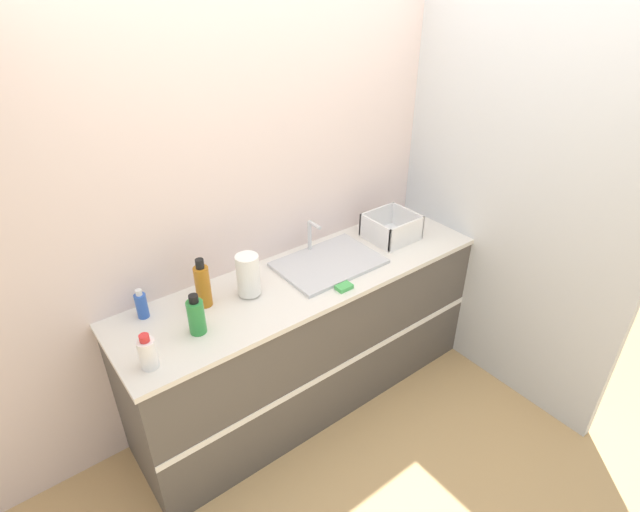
{
  "coord_description": "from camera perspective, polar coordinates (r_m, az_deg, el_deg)",
  "views": [
    {
      "loc": [
        -1.39,
        -1.63,
        2.5
      ],
      "look_at": [
        0.07,
        0.27,
        1.05
      ],
      "focal_mm": 28.0,
      "sensor_mm": 36.0,
      "label": 1
    }
  ],
  "objects": [
    {
      "name": "ground_plane",
      "position": [
        3.29,
        2.03,
        -18.34
      ],
      "size": [
        12.0,
        12.0,
        0.0
      ],
      "primitive_type": "plane",
      "color": "tan"
    },
    {
      "name": "wall_back",
      "position": [
        2.91,
        -5.48,
        6.69
      ],
      "size": [
        4.61,
        0.06,
        2.6
      ],
      "color": "silver",
      "rests_on": "ground_plane"
    },
    {
      "name": "wall_right",
      "position": [
        3.39,
        14.27,
        9.49
      ],
      "size": [
        0.06,
        2.6,
        2.6
      ],
      "color": "silver",
      "rests_on": "ground_plane"
    },
    {
      "name": "counter_cabinet",
      "position": [
        3.13,
        -1.37,
        -9.4
      ],
      "size": [
        2.23,
        0.63,
        0.93
      ],
      "color": "#514C47",
      "rests_on": "ground_plane"
    },
    {
      "name": "sink",
      "position": [
        2.94,
        0.95,
        -0.68
      ],
      "size": [
        0.6,
        0.42,
        0.22
      ],
      "color": "silver",
      "rests_on": "counter_cabinet"
    },
    {
      "name": "paper_towel_roll",
      "position": [
        2.65,
        -8.21,
        -2.19
      ],
      "size": [
        0.12,
        0.12,
        0.24
      ],
      "color": "#4C4C51",
      "rests_on": "counter_cabinet"
    },
    {
      "name": "dish_rack",
      "position": [
        3.23,
        8.12,
        3.03
      ],
      "size": [
        0.3,
        0.28,
        0.16
      ],
      "color": "white",
      "rests_on": "counter_cabinet"
    },
    {
      "name": "bottle_amber",
      "position": [
        2.62,
        -13.25,
        -3.26
      ],
      "size": [
        0.08,
        0.08,
        0.28
      ],
      "color": "#B26B19",
      "rests_on": "counter_cabinet"
    },
    {
      "name": "bottle_blue",
      "position": [
        2.65,
        -19.72,
        -5.29
      ],
      "size": [
        0.06,
        0.06,
        0.16
      ],
      "color": "#2D56B7",
      "rests_on": "counter_cabinet"
    },
    {
      "name": "bottle_white_spray",
      "position": [
        2.34,
        -19.1,
        -10.42
      ],
      "size": [
        0.08,
        0.08,
        0.18
      ],
      "color": "white",
      "rests_on": "counter_cabinet"
    },
    {
      "name": "bottle_green",
      "position": [
        2.46,
        -13.96,
        -6.67
      ],
      "size": [
        0.08,
        0.08,
        0.21
      ],
      "color": "#2D8C3D",
      "rests_on": "counter_cabinet"
    },
    {
      "name": "sponge",
      "position": [
        2.73,
        2.77,
        -3.56
      ],
      "size": [
        0.09,
        0.06,
        0.02
      ],
      "color": "#4CB259",
      "rests_on": "counter_cabinet"
    }
  ]
}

